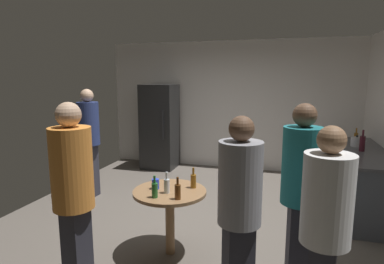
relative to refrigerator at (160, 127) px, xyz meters
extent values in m
cube|color=#5B544C|center=(1.43, -2.20, -0.95)|extent=(5.20, 5.20, 0.10)
cube|color=silver|center=(1.43, 0.43, 0.45)|extent=(5.32, 0.06, 2.70)
cube|color=black|center=(0.00, 0.00, 0.00)|extent=(0.70, 0.65, 1.80)
cube|color=#262628|center=(0.21, -0.34, 0.09)|extent=(0.03, 0.03, 0.60)
cube|color=#4C515B|center=(3.71, -1.26, -0.47)|extent=(0.60, 2.13, 0.86)
cube|color=#4C4C51|center=(3.71, -1.26, -0.02)|extent=(0.64, 2.17, 0.04)
cylinder|color=#B2B2B7|center=(3.66, -1.01, 0.07)|extent=(0.17, 0.17, 0.14)
sphere|color=black|center=(3.66, -1.01, 0.16)|extent=(0.04, 0.04, 0.04)
cone|color=#B2B2B7|center=(3.78, -1.01, 0.08)|extent=(0.09, 0.04, 0.06)
cylinder|color=#3F141E|center=(3.67, -1.36, 0.11)|extent=(0.08, 0.08, 0.22)
cylinder|color=#3F141E|center=(3.67, -1.36, 0.26)|extent=(0.03, 0.03, 0.09)
cylinder|color=#8C5919|center=(3.72, -0.64, 0.07)|extent=(0.06, 0.06, 0.15)
cylinder|color=#8C5919|center=(3.72, -0.64, 0.19)|extent=(0.02, 0.02, 0.08)
cylinder|color=olive|center=(1.44, -3.24, -0.55)|extent=(0.10, 0.10, 0.70)
cylinder|color=olive|center=(1.44, -3.24, -0.18)|extent=(0.80, 0.80, 0.03)
cylinder|color=#8C5919|center=(1.66, -3.09, -0.09)|extent=(0.06, 0.06, 0.15)
cylinder|color=#8C5919|center=(1.66, -3.09, 0.02)|extent=(0.02, 0.02, 0.08)
cylinder|color=#593314|center=(1.60, -3.46, -0.09)|extent=(0.06, 0.06, 0.15)
cylinder|color=#593314|center=(1.60, -3.46, 0.02)|extent=(0.02, 0.02, 0.08)
cylinder|color=#26662D|center=(1.36, -3.48, -0.09)|extent=(0.06, 0.06, 0.15)
cylinder|color=#26662D|center=(1.36, -3.48, 0.02)|extent=(0.02, 0.02, 0.08)
cylinder|color=silver|center=(1.44, -3.32, -0.09)|extent=(0.06, 0.06, 0.15)
cylinder|color=silver|center=(1.44, -3.32, 0.02)|extent=(0.02, 0.02, 0.08)
cylinder|color=blue|center=(1.27, -3.24, -0.11)|extent=(0.08, 0.08, 0.11)
cube|color=#2D2D38|center=(2.76, -3.52, -0.47)|extent=(0.20, 0.24, 0.85)
cylinder|color=#1E727A|center=(2.76, -3.52, 0.29)|extent=(0.38, 0.38, 0.68)
sphere|color=brown|center=(2.76, -3.52, 0.73)|extent=(0.20, 0.20, 0.20)
cylinder|color=gray|center=(2.30, -4.00, 0.25)|extent=(0.47, 0.47, 0.65)
sphere|color=brown|center=(2.30, -4.00, 0.67)|extent=(0.20, 0.20, 0.20)
cylinder|color=white|center=(2.91, -4.10, 0.22)|extent=(0.40, 0.40, 0.64)
sphere|color=#8C6647|center=(2.91, -4.10, 0.64)|extent=(0.19, 0.19, 0.19)
cube|color=#2D2D38|center=(-0.43, -1.95, -0.46)|extent=(0.19, 0.23, 0.87)
cylinder|color=navy|center=(-0.43, -1.95, 0.31)|extent=(0.37, 0.37, 0.69)
sphere|color=#D8AD8C|center=(-0.43, -1.95, 0.76)|extent=(0.21, 0.21, 0.21)
cube|color=#2D2D38|center=(0.94, -4.19, -0.47)|extent=(0.26, 0.23, 0.86)
cylinder|color=orange|center=(0.94, -4.19, 0.31)|extent=(0.43, 0.43, 0.68)
sphere|color=#D8AD8C|center=(0.94, -4.19, 0.75)|extent=(0.21, 0.21, 0.21)
camera|label=1|loc=(2.62, -6.36, 1.04)|focal=30.05mm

